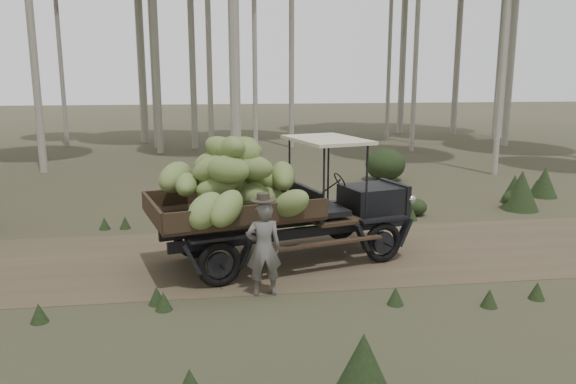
% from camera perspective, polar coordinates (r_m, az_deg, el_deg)
% --- Properties ---
extents(ground, '(120.00, 120.00, 0.00)m').
position_cam_1_polar(ground, '(11.38, -11.00, -6.88)').
color(ground, '#473D2B').
rests_on(ground, ground).
extents(dirt_track, '(70.00, 4.00, 0.01)m').
position_cam_1_polar(dirt_track, '(11.38, -11.00, -6.86)').
color(dirt_track, brown).
rests_on(dirt_track, ground).
extents(banana_truck, '(5.46, 3.30, 2.61)m').
position_cam_1_polar(banana_truck, '(10.57, -3.08, 0.45)').
color(banana_truck, black).
rests_on(banana_truck, ground).
extents(farmer, '(0.60, 0.44, 1.74)m').
position_cam_1_polar(farmer, '(9.28, -2.49, -5.65)').
color(farmer, '#5D5955').
rests_on(farmer, ground).
extents(undergrowth, '(22.77, 20.06, 1.19)m').
position_cam_1_polar(undergrowth, '(9.77, -20.82, -7.44)').
color(undergrowth, '#233319').
rests_on(undergrowth, ground).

